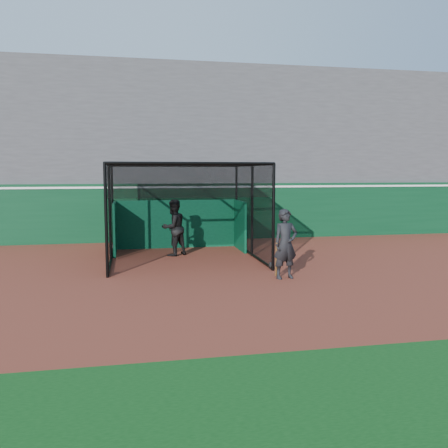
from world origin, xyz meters
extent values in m
plane|color=brown|center=(0.00, 0.00, 0.00)|extent=(120.00, 120.00, 0.00)
cube|color=#0A3A1D|center=(0.00, 8.50, 1.25)|extent=(50.00, 0.45, 2.50)
cube|color=white|center=(0.00, 8.50, 2.35)|extent=(50.00, 0.50, 0.08)
cube|color=#4C4C4F|center=(0.00, 12.38, 3.88)|extent=(50.00, 7.85, 7.75)
cube|color=#4C4C4F|center=(0.00, 15.80, 8.35)|extent=(50.00, 0.30, 1.20)
cube|color=#064529|center=(-0.17, 6.38, 0.95)|extent=(4.80, 0.10, 1.90)
cylinder|color=black|center=(-2.64, 1.60, 0.11)|extent=(0.08, 0.22, 0.22)
cylinder|color=black|center=(2.29, 1.60, 0.11)|extent=(0.08, 0.22, 0.22)
cylinder|color=black|center=(-2.64, 6.30, 0.11)|extent=(0.08, 0.22, 0.22)
cylinder|color=black|center=(2.29, 6.30, 0.11)|extent=(0.08, 0.22, 0.22)
imported|color=black|center=(-0.45, 4.63, 1.01)|extent=(1.24, 1.19, 2.02)
imported|color=black|center=(2.31, 0.30, 0.99)|extent=(0.79, 0.59, 1.97)
cylinder|color=#593819|center=(2.06, 0.35, 0.55)|extent=(0.16, 0.38, 1.02)
camera|label=1|loc=(-1.95, -12.29, 3.00)|focal=38.00mm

